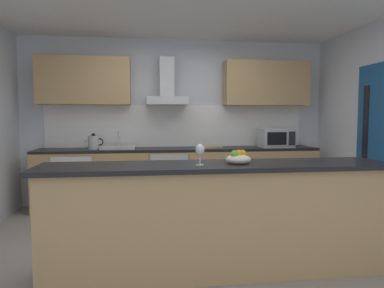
{
  "coord_description": "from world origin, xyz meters",
  "views": [
    {
      "loc": [
        -0.55,
        -3.74,
        1.36
      ],
      "look_at": [
        0.03,
        0.44,
        1.05
      ],
      "focal_mm": 33.21,
      "sensor_mm": 36.0,
      "label": 1
    }
  ],
  "objects_px": {
    "oven": "(168,177)",
    "chopping_board": "(210,147)",
    "microwave": "(276,138)",
    "range_hood": "(167,90)",
    "fruit_bowl": "(238,158)",
    "refrigerator": "(76,182)",
    "wine_glass": "(200,151)",
    "kettle": "(94,142)",
    "sink": "(118,147)"
  },
  "relations": [
    {
      "from": "fruit_bowl",
      "to": "chopping_board",
      "type": "distance_m",
      "value": 2.36
    },
    {
      "from": "fruit_bowl",
      "to": "refrigerator",
      "type": "bearing_deg",
      "value": 127.37
    },
    {
      "from": "microwave",
      "to": "chopping_board",
      "type": "bearing_deg",
      "value": 179.77
    },
    {
      "from": "kettle",
      "to": "range_hood",
      "type": "height_order",
      "value": "range_hood"
    },
    {
      "from": "chopping_board",
      "to": "microwave",
      "type": "bearing_deg",
      "value": -0.23
    },
    {
      "from": "refrigerator",
      "to": "microwave",
      "type": "xyz_separation_m",
      "value": [
        3.06,
        -0.03,
        0.62
      ]
    },
    {
      "from": "range_hood",
      "to": "wine_glass",
      "type": "xyz_separation_m",
      "value": [
        0.1,
        -2.57,
        -0.7
      ]
    },
    {
      "from": "refrigerator",
      "to": "fruit_bowl",
      "type": "xyz_separation_m",
      "value": [
        1.81,
        -2.37,
        0.59
      ]
    },
    {
      "from": "kettle",
      "to": "refrigerator",
      "type": "bearing_deg",
      "value": 173.5
    },
    {
      "from": "chopping_board",
      "to": "sink",
      "type": "bearing_deg",
      "value": 178.56
    },
    {
      "from": "oven",
      "to": "refrigerator",
      "type": "relative_size",
      "value": 0.94
    },
    {
      "from": "range_hood",
      "to": "kettle",
      "type": "bearing_deg",
      "value": -171.45
    },
    {
      "from": "oven",
      "to": "wine_glass",
      "type": "distance_m",
      "value": 2.52
    },
    {
      "from": "wine_glass",
      "to": "kettle",
      "type": "bearing_deg",
      "value": 116.23
    },
    {
      "from": "kettle",
      "to": "range_hood",
      "type": "bearing_deg",
      "value": 8.55
    },
    {
      "from": "wine_glass",
      "to": "fruit_bowl",
      "type": "distance_m",
      "value": 0.37
    },
    {
      "from": "sink",
      "to": "fruit_bowl",
      "type": "distance_m",
      "value": 2.66
    },
    {
      "from": "range_hood",
      "to": "chopping_board",
      "type": "xyz_separation_m",
      "value": [
        0.64,
        -0.15,
        -0.88
      ]
    },
    {
      "from": "oven",
      "to": "kettle",
      "type": "height_order",
      "value": "kettle"
    },
    {
      "from": "range_hood",
      "to": "sink",
      "type": "bearing_deg",
      "value": -170.86
    },
    {
      "from": "oven",
      "to": "sink",
      "type": "height_order",
      "value": "sink"
    },
    {
      "from": "oven",
      "to": "sink",
      "type": "distance_m",
      "value": 0.87
    },
    {
      "from": "microwave",
      "to": "range_hood",
      "type": "distance_m",
      "value": 1.86
    },
    {
      "from": "sink",
      "to": "chopping_board",
      "type": "distance_m",
      "value": 1.38
    },
    {
      "from": "range_hood",
      "to": "wine_glass",
      "type": "bearing_deg",
      "value": -87.75
    },
    {
      "from": "refrigerator",
      "to": "sink",
      "type": "relative_size",
      "value": 1.7
    },
    {
      "from": "microwave",
      "to": "chopping_board",
      "type": "xyz_separation_m",
      "value": [
        -1.06,
        0.0,
        -0.14
      ]
    },
    {
      "from": "oven",
      "to": "kettle",
      "type": "xyz_separation_m",
      "value": [
        -1.09,
        -0.03,
        0.55
      ]
    },
    {
      "from": "oven",
      "to": "microwave",
      "type": "xyz_separation_m",
      "value": [
        1.7,
        -0.03,
        0.59
      ]
    },
    {
      "from": "kettle",
      "to": "chopping_board",
      "type": "relative_size",
      "value": 0.85
    },
    {
      "from": "chopping_board",
      "to": "fruit_bowl",
      "type": "bearing_deg",
      "value": -94.66
    },
    {
      "from": "refrigerator",
      "to": "fruit_bowl",
      "type": "distance_m",
      "value": 3.04
    },
    {
      "from": "oven",
      "to": "sink",
      "type": "relative_size",
      "value": 1.6
    },
    {
      "from": "microwave",
      "to": "wine_glass",
      "type": "height_order",
      "value": "microwave"
    },
    {
      "from": "range_hood",
      "to": "fruit_bowl",
      "type": "xyz_separation_m",
      "value": [
        0.45,
        -2.5,
        -0.78
      ]
    },
    {
      "from": "sink",
      "to": "range_hood",
      "type": "relative_size",
      "value": 0.69
    },
    {
      "from": "microwave",
      "to": "kettle",
      "type": "distance_m",
      "value": 2.79
    },
    {
      "from": "kettle",
      "to": "fruit_bowl",
      "type": "height_order",
      "value": "kettle"
    },
    {
      "from": "oven",
      "to": "microwave",
      "type": "height_order",
      "value": "microwave"
    },
    {
      "from": "microwave",
      "to": "range_hood",
      "type": "height_order",
      "value": "range_hood"
    },
    {
      "from": "oven",
      "to": "kettle",
      "type": "bearing_deg",
      "value": -178.22
    },
    {
      "from": "refrigerator",
      "to": "chopping_board",
      "type": "distance_m",
      "value": 2.06
    },
    {
      "from": "microwave",
      "to": "range_hood",
      "type": "bearing_deg",
      "value": 174.71
    },
    {
      "from": "refrigerator",
      "to": "chopping_board",
      "type": "height_order",
      "value": "chopping_board"
    },
    {
      "from": "oven",
      "to": "refrigerator",
      "type": "xyz_separation_m",
      "value": [
        -1.36,
        -0.0,
        -0.03
      ]
    },
    {
      "from": "sink",
      "to": "wine_glass",
      "type": "relative_size",
      "value": 2.81
    },
    {
      "from": "oven",
      "to": "chopping_board",
      "type": "height_order",
      "value": "chopping_board"
    },
    {
      "from": "microwave",
      "to": "sink",
      "type": "relative_size",
      "value": 1.0
    },
    {
      "from": "refrigerator",
      "to": "sink",
      "type": "bearing_deg",
      "value": 1.27
    },
    {
      "from": "range_hood",
      "to": "fruit_bowl",
      "type": "bearing_deg",
      "value": -79.77
    }
  ]
}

